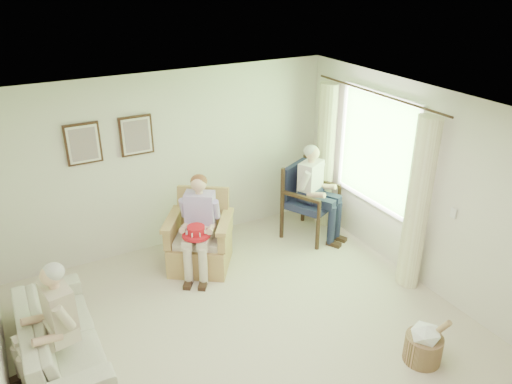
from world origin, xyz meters
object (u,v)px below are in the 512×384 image
at_px(hatbox, 424,343).
at_px(person_sofa, 56,317).
at_px(person_wicker, 201,219).
at_px(wicker_armchair, 199,244).
at_px(sofa, 60,336).
at_px(red_hat, 196,232).
at_px(person_dark, 315,186).
at_px(wood_armchair, 307,196).

bearing_deg(hatbox, person_sofa, 153.59).
bearing_deg(person_wicker, hatbox, -29.14).
bearing_deg(person_sofa, person_wicker, 107.72).
xyz_separation_m(wicker_armchair, person_wicker, (0.00, -0.14, 0.46)).
relative_size(person_sofa, hatbox, 2.10).
relative_size(sofa, red_hat, 5.21).
relative_size(wicker_armchair, person_dark, 0.73).
bearing_deg(hatbox, wicker_armchair, 115.52).
distance_m(person_sofa, red_hat, 2.08).
relative_size(person_wicker, person_sofa, 1.10).
relative_size(wicker_armchair, person_sofa, 0.86).
bearing_deg(person_wicker, sofa, -123.29).
height_order(person_sofa, hatbox, person_sofa).
distance_m(red_hat, hatbox, 3.04).
bearing_deg(person_sofa, hatbox, 53.66).
relative_size(wicker_armchair, sofa, 0.54).
bearing_deg(wicker_armchair, red_hat, -81.77).
bearing_deg(sofa, hatbox, -119.33).
xyz_separation_m(wood_armchair, hatbox, (-0.48, -2.96, -0.39)).
relative_size(sofa, hatbox, 3.30).
bearing_deg(person_wicker, red_hat, -98.23).
bearing_deg(wood_armchair, wicker_armchair, 155.17).
bearing_deg(red_hat, person_dark, 5.41).
height_order(wood_armchair, hatbox, wood_armchair).
xyz_separation_m(person_wicker, hatbox, (1.38, -2.75, -0.57)).
bearing_deg(wicker_armchair, wood_armchair, 36.51).
bearing_deg(red_hat, hatbox, -59.49).
bearing_deg(red_hat, person_wicker, 47.55).
bearing_deg(red_hat, wicker_armchair, 64.02).
distance_m(wicker_armchair, wood_armchair, 1.88).
distance_m(sofa, hatbox, 3.90).
xyz_separation_m(wood_armchair, person_sofa, (-3.88, -1.27, 0.08)).
relative_size(wood_armchair, hatbox, 1.91).
height_order(wicker_armchair, person_wicker, person_wicker).
relative_size(wicker_armchair, red_hat, 2.84).
distance_m(wood_armchair, sofa, 4.03).
distance_m(wicker_armchair, hatbox, 3.20).
xyz_separation_m(wicker_armchair, person_sofa, (-2.02, -1.20, 0.36)).
relative_size(wicker_armchair, hatbox, 1.80).
bearing_deg(wood_armchair, person_wicker, 159.47).
bearing_deg(sofa, wicker_armchair, -64.20).
bearing_deg(wood_armchair, person_dark, -117.12).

